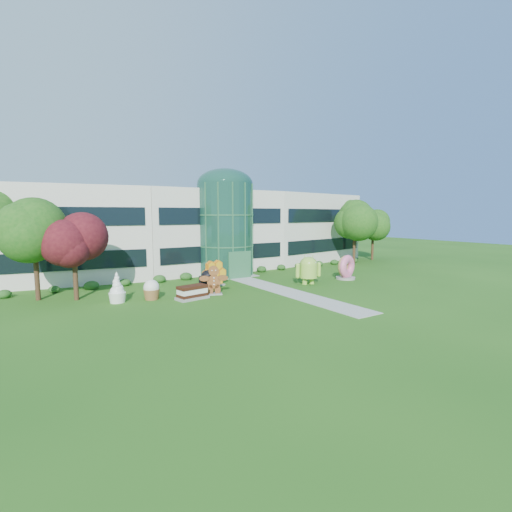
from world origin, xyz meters
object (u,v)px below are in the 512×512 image
gingerbread (214,280)px  donut (346,267)px  android_green (308,268)px  android_black (208,279)px

gingerbread → donut: bearing=17.5°
donut → gingerbread: (-14.50, 0.81, -0.05)m
android_green → gingerbread: (-9.52, 0.80, -0.33)m
android_black → donut: size_ratio=0.87×
android_green → android_black: android_green is taller
android_green → gingerbread: bearing=-171.9°
android_black → donut: bearing=-18.8°
android_green → gingerbread: android_green is taller
android_black → android_green: bearing=-23.1°
android_green → donut: size_ratio=1.22×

